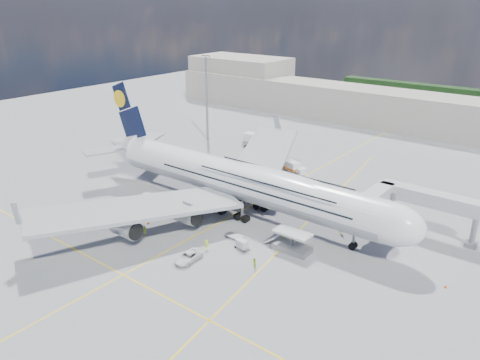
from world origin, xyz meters
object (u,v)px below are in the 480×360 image
Objects in this scene: cargo_loader at (291,244)px; cone_wing_right_outer at (107,211)px; dolly_nose_near at (234,236)px; cone_tail at (145,168)px; dolly_back at (148,197)px; catering_truck_inner at (293,169)px; cone_wing_left_inner at (233,173)px; dolly_nose_far at (242,244)px; light_mast at (207,97)px; baggage_tug at (159,212)px; crew_tug at (206,245)px; cone_wing_left_outer at (243,171)px; jet_bridge at (407,200)px; airliner at (241,181)px; dolly_row_c at (150,205)px; dolly_row_b at (116,222)px; cone_wing_right_inner at (148,222)px; dolly_row_a at (136,206)px; service_van at (188,257)px; crew_loader at (254,263)px; crew_nose at (341,230)px; crew_wing at (145,230)px; cone_nose at (446,286)px; catering_truck_outer at (256,142)px; crew_van at (283,236)px.

cone_wing_right_outer is at bearing -165.06° from cargo_loader.
dolly_nose_near is 43.69m from cone_tail.
dolly_back is 4.38× the size of cone_tail.
cone_wing_left_inner is (-12.58, -7.88, -1.48)m from catering_truck_inner.
cone_tail is at bearing 170.02° from dolly_nose_far.
light_mast reaches higher than baggage_tug.
cone_wing_left_outer is at bearing 114.09° from crew_tug.
jet_bridge reaches higher than cone_wing_left_inner.
airliner is at bearing 124.02° from dolly_nose_near.
dolly_back is (-2.70, 1.72, 0.52)m from dolly_row_c.
dolly_row_b is at bearing -51.33° from cone_tail.
airliner reaches higher than cone_wing_right_inner.
dolly_row_b is at bearing -174.40° from crew_tug.
dolly_nose_far is at bearing -12.39° from dolly_row_a.
dolly_nose_far is 38.10m from catering_truck_inner.
cone_wing_left_outer is at bearing 127.29° from dolly_nose_near.
cone_tail is at bearing 144.50° from service_van.
baggage_tug is at bearing 72.19° from dolly_row_b.
dolly_nose_near is 17.70m from cone_wing_right_inner.
jet_bridge reaches higher than crew_loader.
dolly_row_a is 23.52m from crew_tug.
cone_wing_right_outer is (-41.81, -20.91, -0.66)m from crew_nose.
crew_wing is (-5.20, -42.98, -0.82)m from catering_truck_inner.
dolly_row_c is (-33.08, -2.61, -0.87)m from cargo_loader.
crew_tug is (20.34, 3.51, 0.59)m from dolly_row_b.
dolly_back reaches higher than dolly_row_a.
cone_tail reaches higher than cone_nose.
catering_truck_outer reaches higher than catering_truck_inner.
crew_van is at bearing -43.65° from catering_truck_inner.
cone_wing_left_inner is (-24.79, 28.20, -0.60)m from dolly_nose_far.
jet_bridge is 54.77m from dolly_row_b.
dolly_nose_far is at bearing -52.63° from cone_wing_left_outer.
crew_tug is at bearing -48.49° from light_mast.
crew_loader is at bearing -0.35° from cone_wing_right_inner.
cone_wing_right_outer reaches higher than cone_wing_left_outer.
dolly_back is (-3.59, 11.32, 0.57)m from dolly_row_b.
catering_truck_outer is (-28.91, 46.15, 1.68)m from dolly_nose_near.
catering_truck_inner reaches higher than crew_tug.
catering_truck_outer is at bearing 113.69° from crew_tug.
baggage_tug reaches higher than dolly_row_c.
dolly_row_a is 1.92× the size of crew_nose.
cone_tail reaches higher than dolly_nose_near.
light_mast is at bearing 101.32° from baggage_tug.
dolly_nose_near is at bearing 97.12° from crew_van.
airliner reaches higher than catering_truck_inner.
airliner reaches higher than dolly_nose_near.
crew_nose reaches higher than baggage_tug.
cargo_loader reaches higher than cone_wing_right_outer.
cargo_loader is (-12.99, -18.04, -5.60)m from jet_bridge.
cone_nose is (48.85, 16.50, -0.70)m from crew_wing.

